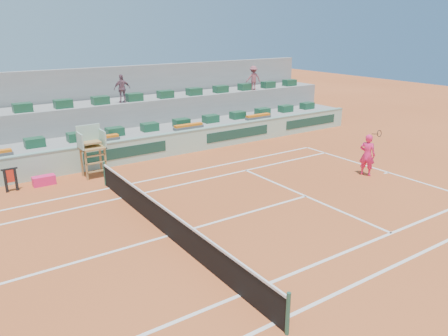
{
  "coord_description": "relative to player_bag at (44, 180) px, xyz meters",
  "views": [
    {
      "loc": [
        -5.87,
        -12.0,
        6.72
      ],
      "look_at": [
        4.0,
        2.5,
        1.0
      ],
      "focal_mm": 35.0,
      "sensor_mm": 36.0,
      "label": 1
    }
  ],
  "objects": [
    {
      "name": "advertising_hoarding",
      "position": [
        2.26,
        0.98,
        0.42
      ],
      "size": [
        36.0,
        0.34,
        1.26
      ],
      "color": "#9BC3AC",
      "rests_on": "ground"
    },
    {
      "name": "player_bag",
      "position": [
        0.0,
        0.0,
        0.0
      ],
      "size": [
        0.95,
        0.42,
        0.42
      ],
      "primitive_type": "cube",
      "color": "#F82067",
      "rests_on": "ground"
    },
    {
      "name": "seat_row_upper",
      "position": [
        2.24,
        4.18,
        2.61
      ],
      "size": [
        32.9,
        0.6,
        0.44
      ],
      "color": "#17472D",
      "rests_on": "seating_tier_upper"
    },
    {
      "name": "court_lines",
      "position": [
        2.24,
        -7.52,
        -0.21
      ],
      "size": [
        23.89,
        11.09,
        0.01
      ],
      "color": "silver",
      "rests_on": "ground"
    },
    {
      "name": "seating_tier_lower",
      "position": [
        2.24,
        3.18,
        0.39
      ],
      "size": [
        36.0,
        4.0,
        1.2
      ],
      "primitive_type": "cube",
      "color": "gray",
      "rests_on": "ground"
    },
    {
      "name": "spectator_right",
      "position": [
        14.68,
        3.89,
        3.19
      ],
      "size": [
        1.14,
        0.8,
        1.6
      ],
      "primitive_type": "imported",
      "rotation": [
        0.0,
        0.0,
        2.93
      ],
      "color": "#8C464F",
      "rests_on": "seating_tier_upper"
    },
    {
      "name": "towel_rack",
      "position": [
        -1.32,
        -0.05,
        0.39
      ],
      "size": [
        0.65,
        0.11,
        1.03
      ],
      "color": "black",
      "rests_on": "ground"
    },
    {
      "name": "flower_planters",
      "position": [
        0.74,
        1.48,
        1.12
      ],
      "size": [
        26.8,
        0.36,
        0.28
      ],
      "color": "#535353",
      "rests_on": "seating_tier_lower"
    },
    {
      "name": "umpire_chair",
      "position": [
        2.24,
        -0.02,
        1.33
      ],
      "size": [
        1.1,
        0.9,
        2.4
      ],
      "color": "olive",
      "rests_on": "ground"
    },
    {
      "name": "tennis_player",
      "position": [
        12.91,
        -7.12,
        0.78
      ],
      "size": [
        0.71,
        0.99,
        2.28
      ],
      "color": "#F82067",
      "rests_on": "ground"
    },
    {
      "name": "spectator_mid",
      "position": [
        5.46,
        3.96,
        3.18
      ],
      "size": [
        0.96,
        0.47,
        1.58
      ],
      "primitive_type": "imported",
      "rotation": [
        0.0,
        0.0,
        3.05
      ],
      "color": "#774F5D",
      "rests_on": "seating_tier_upper"
    },
    {
      "name": "stadium_back_wall",
      "position": [
        2.24,
        6.38,
        1.99
      ],
      "size": [
        36.0,
        0.4,
        4.4
      ],
      "primitive_type": "cube",
      "color": "gray",
      "rests_on": "ground"
    },
    {
      "name": "tennis_net",
      "position": [
        2.24,
        -7.52,
        0.32
      ],
      "size": [
        0.1,
        11.97,
        1.1
      ],
      "color": "black",
      "rests_on": "ground"
    },
    {
      "name": "ground",
      "position": [
        2.24,
        -7.52,
        -0.21
      ],
      "size": [
        90.0,
        90.0,
        0.0
      ],
      "primitive_type": "plane",
      "color": "#A74820",
      "rests_on": "ground"
    },
    {
      "name": "seat_row_lower",
      "position": [
        2.24,
        2.28,
        1.21
      ],
      "size": [
        32.9,
        0.6,
        0.44
      ],
      "color": "#17472D",
      "rests_on": "seating_tier_lower"
    },
    {
      "name": "seating_tier_upper",
      "position": [
        2.24,
        4.78,
        1.09
      ],
      "size": [
        36.0,
        2.4,
        2.6
      ],
      "primitive_type": "cube",
      "color": "gray",
      "rests_on": "ground"
    }
  ]
}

